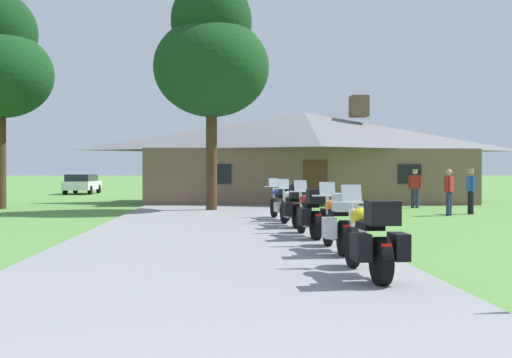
{
  "coord_description": "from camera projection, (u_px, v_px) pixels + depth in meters",
  "views": [
    {
      "loc": [
        0.1,
        -1.79,
        1.55
      ],
      "look_at": [
        1.66,
        21.92,
        1.28
      ],
      "focal_mm": 40.95,
      "sensor_mm": 36.0,
      "label": 1
    }
  ],
  "objects": [
    {
      "name": "motorcycle_orange_second_in_row",
      "position": [
        338.0,
        223.0,
        10.87
      ],
      "size": [
        0.73,
        2.08,
        1.3
      ],
      "rotation": [
        0.0,
        0.0,
        0.02
      ],
      "color": "black",
      "rests_on": "asphalt_driveway"
    },
    {
      "name": "tree_by_lodge_front",
      "position": [
        211.0,
        54.0,
        23.13
      ],
      "size": [
        4.59,
        4.59,
        9.26
      ],
      "color": "#422D19",
      "rests_on": "ground"
    },
    {
      "name": "motorcycle_white_fourth_in_row",
      "position": [
        293.0,
        207.0,
        16.06
      ],
      "size": [
        0.89,
        2.08,
        1.3
      ],
      "rotation": [
        0.0,
        0.0,
        0.13
      ],
      "color": "black",
      "rests_on": "asphalt_driveway"
    },
    {
      "name": "motorcycle_red_third_in_row",
      "position": [
        311.0,
        213.0,
        13.4
      ],
      "size": [
        0.83,
        2.08,
        1.3
      ],
      "rotation": [
        0.0,
        0.0,
        0.09
      ],
      "color": "black",
      "rests_on": "asphalt_driveway"
    },
    {
      "name": "motorcycle_yellow_nearest_to_camera",
      "position": [
        371.0,
        239.0,
        8.19
      ],
      "size": [
        0.74,
        2.08,
        1.3
      ],
      "rotation": [
        0.0,
        0.0,
        0.03
      ],
      "color": "black",
      "rests_on": "asphalt_driveway"
    },
    {
      "name": "stone_lodge",
      "position": [
        305.0,
        156.0,
        30.26
      ],
      "size": [
        16.79,
        7.03,
        5.54
      ],
      "color": "brown",
      "rests_on": "ground"
    },
    {
      "name": "ground_plane",
      "position": [
        215.0,
        214.0,
        21.75
      ],
      "size": [
        500.0,
        500.0,
        0.0
      ],
      "primitive_type": "plane",
      "color": "#56893D"
    },
    {
      "name": "asphalt_driveway",
      "position": [
        215.0,
        217.0,
        19.76
      ],
      "size": [
        6.4,
        80.0,
        0.06
      ],
      "primitive_type": "cube",
      "color": "gray",
      "rests_on": "ground"
    },
    {
      "name": "bystander_red_shirt_by_tree",
      "position": [
        449.0,
        190.0,
        20.81
      ],
      "size": [
        0.4,
        0.43,
        1.67
      ],
      "rotation": [
        0.0,
        0.0,
        3.98
      ],
      "color": "navy",
      "rests_on": "ground"
    },
    {
      "name": "bystander_red_shirt_near_lodge",
      "position": [
        415.0,
        186.0,
        25.31
      ],
      "size": [
        0.5,
        0.36,
        1.69
      ],
      "rotation": [
        0.0,
        0.0,
        5.83
      ],
      "color": "navy",
      "rests_on": "ground"
    },
    {
      "name": "parked_white_suv_far_left",
      "position": [
        82.0,
        183.0,
        41.77
      ],
      "size": [
        1.93,
        4.61,
        1.4
      ],
      "rotation": [
        0.0,
        0.0,
        -0.01
      ],
      "color": "silver",
      "rests_on": "ground"
    },
    {
      "name": "motorcycle_blue_farthest_in_row",
      "position": [
        281.0,
        202.0,
        18.47
      ],
      "size": [
        0.78,
        2.07,
        1.3
      ],
      "rotation": [
        0.0,
        0.0,
        0.16
      ],
      "color": "black",
      "rests_on": "asphalt_driveway"
    },
    {
      "name": "bystander_blue_shirt_beside_signpost",
      "position": [
        471.0,
        189.0,
        21.63
      ],
      "size": [
        0.22,
        0.55,
        1.69
      ],
      "rotation": [
        0.0,
        0.0,
        1.58
      ],
      "color": "black",
      "rests_on": "ground"
    },
    {
      "name": "tree_left_near",
      "position": [
        0.0,
        62.0,
        24.63
      ],
      "size": [
        4.38,
        4.38,
        9.12
      ],
      "color": "#422D19",
      "rests_on": "ground"
    }
  ]
}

